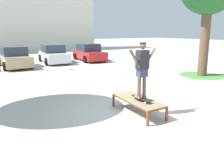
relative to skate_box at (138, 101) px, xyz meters
The scene contains 8 objects.
ground_plane 0.46m from the skate_box, 118.19° to the left, with size 120.00×120.00×0.00m, color #B7B5AD.
skate_box is the anchor object (origin of this frame).
skateboard 0.21m from the skate_box, 92.83° to the right, with size 0.22×0.81×0.09m.
skater 1.13m from the skate_box, 92.84° to the right, with size 1.00×0.29×1.69m.
grass_patch_near_right 7.47m from the skate_box, 20.05° to the left, with size 2.52×2.52×0.01m, color #47893D.
car_tan 12.06m from the skate_box, 97.91° to the left, with size 1.93×4.21×1.50m.
car_white 12.67m from the skate_box, 83.56° to the left, with size 2.19×4.33×1.50m.
car_red 13.02m from the skate_box, 69.79° to the left, with size 2.20×4.33×1.50m.
Camera 1 is at (-4.14, -5.19, 2.56)m, focal length 34.62 mm.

